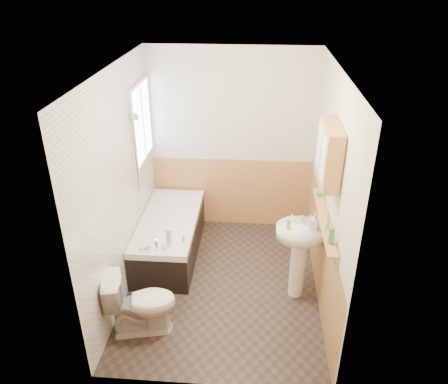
{
  "coord_description": "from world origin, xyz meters",
  "views": [
    {
      "loc": [
        0.33,
        -4.05,
        3.36
      ],
      "look_at": [
        0.0,
        0.15,
        1.15
      ],
      "focal_mm": 35.0,
      "sensor_mm": 36.0,
      "label": 1
    }
  ],
  "objects": [
    {
      "name": "medicine_cabinet",
      "position": [
        1.01,
        -0.23,
        1.79
      ],
      "size": [
        0.16,
        0.62,
        0.56
      ],
      "color": "tan",
      "rests_on": "wall_right"
    },
    {
      "name": "clear_bottle",
      "position": [
        0.7,
        -0.16,
        0.96
      ],
      "size": [
        0.04,
        0.04,
        0.11
      ],
      "primitive_type": "cylinder",
      "rotation": [
        0.0,
        0.0,
        -0.11
      ],
      "color": "#59C647",
      "rests_on": "sink"
    },
    {
      "name": "green_bottle",
      "position": [
        1.04,
        -0.45,
        1.21
      ],
      "size": [
        0.05,
        0.05,
        0.22
      ],
      "primitive_type": "cone",
      "rotation": [
        0.0,
        0.0,
        0.29
      ],
      "color": "#59C647",
      "rests_on": "pine_shelf"
    },
    {
      "name": "tile_cladding_left",
      "position": [
        -1.09,
        0.0,
        1.25
      ],
      "size": [
        0.01,
        2.8,
        2.5
      ],
      "primitive_type": "cube",
      "color": "white",
      "rests_on": "wall_left"
    },
    {
      "name": "foam_can",
      "position": [
        1.04,
        -0.69,
        1.18
      ],
      "size": [
        0.06,
        0.06,
        0.17
      ],
      "primitive_type": "cylinder",
      "rotation": [
        0.0,
        0.0,
        -0.2
      ],
      "color": "#388447",
      "rests_on": "pine_shelf"
    },
    {
      "name": "wall_back",
      "position": [
        0.0,
        1.41,
        1.25
      ],
      "size": [
        2.2,
        0.02,
        2.5
      ],
      "primitive_type": "cube",
      "color": "beige",
      "rests_on": "ground"
    },
    {
      "name": "tile_return_back",
      "position": [
        -0.73,
        1.39,
        1.75
      ],
      "size": [
        0.75,
        0.01,
        1.5
      ],
      "primitive_type": "cube",
      "color": "white",
      "rests_on": "wall_back"
    },
    {
      "name": "wall_right",
      "position": [
        1.11,
        0.0,
        1.25
      ],
      "size": [
        0.02,
        2.8,
        2.5
      ],
      "primitive_type": "cube",
      "color": "beige",
      "rests_on": "ground"
    },
    {
      "name": "sink",
      "position": [
        0.84,
        -0.1,
        0.65
      ],
      "size": [
        0.53,
        0.43,
        1.02
      ],
      "rotation": [
        0.0,
        0.0,
        0.04
      ],
      "color": "white",
      "rests_on": "floor"
    },
    {
      "name": "blue_gel",
      "position": [
        -0.6,
        -0.03,
        0.64
      ],
      "size": [
        0.07,
        0.06,
        0.22
      ],
      "primitive_type": "cube",
      "rotation": [
        0.0,
        0.0,
        -0.39
      ],
      "color": "silver",
      "rests_on": "bathtub"
    },
    {
      "name": "ceiling",
      "position": [
        0.0,
        0.0,
        2.5
      ],
      "size": [
        2.8,
        2.8,
        0.0
      ],
      "primitive_type": "plane",
      "rotation": [
        3.14,
        0.0,
        0.0
      ],
      "color": "white",
      "rests_on": "ground"
    },
    {
      "name": "wall_left",
      "position": [
        -1.11,
        0.0,
        1.25
      ],
      "size": [
        0.02,
        2.8,
        2.5
      ],
      "primitive_type": "cube",
      "color": "beige",
      "rests_on": "ground"
    },
    {
      "name": "wall_front",
      "position": [
        0.0,
        -1.41,
        1.25
      ],
      "size": [
        2.2,
        0.02,
        2.5
      ],
      "primitive_type": "cube",
      "color": "beige",
      "rests_on": "ground"
    },
    {
      "name": "orange_bottle",
      "position": [
        -0.46,
        0.06,
        0.57
      ],
      "size": [
        0.03,
        0.03,
        0.08
      ],
      "primitive_type": "cylinder",
      "rotation": [
        0.0,
        0.0,
        -0.32
      ],
      "color": "#59C647",
      "rests_on": "bathtub"
    },
    {
      "name": "window",
      "position": [
        -1.06,
        0.95,
        1.65
      ],
      "size": [
        0.03,
        0.79,
        0.99
      ],
      "color": "white",
      "rests_on": "wall_left"
    },
    {
      "name": "wainscot_back",
      "position": [
        0.0,
        1.39,
        0.5
      ],
      "size": [
        2.2,
        0.01,
        1.0
      ],
      "primitive_type": "cube",
      "color": "tan",
      "rests_on": "wall_back"
    },
    {
      "name": "soap_bottle",
      "position": [
        0.96,
        -0.14,
        0.95
      ],
      "size": [
        0.12,
        0.2,
        0.08
      ],
      "primitive_type": "imported",
      "rotation": [
        0.0,
        0.0,
        -0.22
      ],
      "color": "silver",
      "rests_on": "sink"
    },
    {
      "name": "floor",
      "position": [
        0.0,
        0.0,
        0.0
      ],
      "size": [
        2.8,
        2.8,
        0.0
      ],
      "primitive_type": "plane",
      "color": "#2C231F",
      "rests_on": "ground"
    },
    {
      "name": "pine_shelf",
      "position": [
        1.04,
        -0.24,
        1.09
      ],
      "size": [
        0.1,
        1.31,
        0.03
      ],
      "primitive_type": "cube",
      "color": "tan",
      "rests_on": "wall_right"
    },
    {
      "name": "cream_jar",
      "position": [
        -0.89,
        -0.12,
        0.55
      ],
      "size": [
        0.07,
        0.07,
        0.04
      ],
      "primitive_type": "cylinder",
      "rotation": [
        0.0,
        0.0,
        -0.03
      ],
      "color": "silver",
      "rests_on": "bathtub"
    },
    {
      "name": "black_jar",
      "position": [
        1.04,
        0.24,
        1.12
      ],
      "size": [
        0.08,
        0.08,
        0.04
      ],
      "primitive_type": "cylinder",
      "rotation": [
        0.0,
        0.0,
        -0.38
      ],
      "color": "#388447",
      "rests_on": "pine_shelf"
    },
    {
      "name": "wainscot_front",
      "position": [
        0.0,
        -1.39,
        0.5
      ],
      "size": [
        2.2,
        0.01,
        1.0
      ],
      "primitive_type": "cube",
      "color": "tan",
      "rests_on": "wall_front"
    },
    {
      "name": "wainscot_right",
      "position": [
        1.09,
        0.0,
        0.5
      ],
      "size": [
        0.01,
        2.8,
        1.0
      ],
      "primitive_type": "cube",
      "color": "tan",
      "rests_on": "wall_right"
    },
    {
      "name": "bathtub",
      "position": [
        -0.73,
        0.56,
        0.28
      ],
      "size": [
        0.7,
        1.57,
        0.67
      ],
      "color": "black",
      "rests_on": "floor"
    },
    {
      "name": "toilet",
      "position": [
        -0.76,
        -0.78,
        0.34
      ],
      "size": [
        0.77,
        0.54,
        0.69
      ],
      "primitive_type": "imported",
      "rotation": [
        0.0,
        0.0,
        1.79
      ],
      "color": "white",
      "rests_on": "floor"
    },
    {
      "name": "shower_riser",
      "position": [
        -1.04,
        0.49,
        1.59
      ],
      "size": [
        0.1,
        0.07,
        1.12
      ],
      "color": "silver",
      "rests_on": "wall_left"
    }
  ]
}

